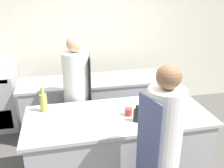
{
  "coord_description": "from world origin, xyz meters",
  "views": [
    {
      "loc": [
        -0.62,
        -2.49,
        2.31
      ],
      "look_at": [
        0.0,
        0.35,
        1.15
      ],
      "focal_mm": 40.0,
      "sensor_mm": 36.0,
      "label": 1
    }
  ],
  "objects_px": {
    "chef_at_prep_near": "(161,155)",
    "bottle_wine": "(175,107)",
    "bottle_olive_oil": "(43,102)",
    "cup": "(128,112)",
    "bowl_mixing_large": "(174,118)",
    "chef_at_stove": "(78,98)",
    "bowl_prep_small": "(149,107)",
    "bottle_vinegar": "(137,115)"
  },
  "relations": [
    {
      "from": "chef_at_prep_near",
      "to": "bottle_wine",
      "type": "distance_m",
      "value": 0.81
    },
    {
      "from": "bottle_olive_oil",
      "to": "cup",
      "type": "xyz_separation_m",
      "value": [
        0.96,
        -0.31,
        -0.08
      ]
    },
    {
      "from": "bowl_mixing_large",
      "to": "chef_at_prep_near",
      "type": "bearing_deg",
      "value": -125.27
    },
    {
      "from": "chef_at_stove",
      "to": "bowl_prep_small",
      "type": "relative_size",
      "value": 10.74
    },
    {
      "from": "bottle_olive_oil",
      "to": "chef_at_stove",
      "type": "bearing_deg",
      "value": 42.32
    },
    {
      "from": "chef_at_stove",
      "to": "bowl_mixing_large",
      "type": "xyz_separation_m",
      "value": [
        0.98,
        -0.94,
        0.08
      ]
    },
    {
      "from": "bottle_vinegar",
      "to": "bottle_wine",
      "type": "height_order",
      "value": "bottle_wine"
    },
    {
      "from": "bowl_mixing_large",
      "to": "cup",
      "type": "xyz_separation_m",
      "value": [
        -0.46,
        0.23,
        0.0
      ]
    },
    {
      "from": "chef_at_prep_near",
      "to": "bottle_wine",
      "type": "xyz_separation_m",
      "value": [
        0.44,
        0.67,
        0.11
      ]
    },
    {
      "from": "chef_at_prep_near",
      "to": "cup",
      "type": "xyz_separation_m",
      "value": [
        -0.1,
        0.73,
        0.07
      ]
    },
    {
      "from": "chef_at_prep_near",
      "to": "bottle_vinegar",
      "type": "distance_m",
      "value": 0.59
    },
    {
      "from": "chef_at_stove",
      "to": "bottle_wine",
      "type": "xyz_separation_m",
      "value": [
        1.07,
        -0.77,
        0.12
      ]
    },
    {
      "from": "chef_at_stove",
      "to": "bottle_wine",
      "type": "height_order",
      "value": "chef_at_stove"
    },
    {
      "from": "chef_at_prep_near",
      "to": "bowl_prep_small",
      "type": "distance_m",
      "value": 0.83
    },
    {
      "from": "bottle_vinegar",
      "to": "chef_at_prep_near",
      "type": "bearing_deg",
      "value": -84.69
    },
    {
      "from": "chef_at_prep_near",
      "to": "bowl_prep_small",
      "type": "relative_size",
      "value": 10.83
    },
    {
      "from": "bottle_wine",
      "to": "cup",
      "type": "xyz_separation_m",
      "value": [
        -0.54,
        0.06,
        -0.04
      ]
    },
    {
      "from": "chef_at_stove",
      "to": "bottle_olive_oil",
      "type": "height_order",
      "value": "chef_at_stove"
    },
    {
      "from": "chef_at_stove",
      "to": "bottle_wine",
      "type": "relative_size",
      "value": 8.57
    },
    {
      "from": "chef_at_prep_near",
      "to": "bowl_mixing_large",
      "type": "height_order",
      "value": "chef_at_prep_near"
    },
    {
      "from": "bottle_olive_oil",
      "to": "bowl_mixing_large",
      "type": "distance_m",
      "value": 1.52
    },
    {
      "from": "chef_at_prep_near",
      "to": "bowl_mixing_large",
      "type": "relative_size",
      "value": 6.55
    },
    {
      "from": "bottle_olive_oil",
      "to": "bottle_vinegar",
      "type": "bearing_deg",
      "value": -24.72
    },
    {
      "from": "bottle_vinegar",
      "to": "bowl_mixing_large",
      "type": "bearing_deg",
      "value": -11.78
    },
    {
      "from": "chef_at_prep_near",
      "to": "bottle_wine",
      "type": "bearing_deg",
      "value": -49.72
    },
    {
      "from": "bottle_olive_oil",
      "to": "bowl_prep_small",
      "type": "relative_size",
      "value": 1.91
    },
    {
      "from": "bottle_vinegar",
      "to": "bowl_prep_small",
      "type": "xyz_separation_m",
      "value": [
        0.23,
        0.23,
        -0.04
      ]
    },
    {
      "from": "bottle_olive_oil",
      "to": "cup",
      "type": "relative_size",
      "value": 3.44
    },
    {
      "from": "bottle_wine",
      "to": "bowl_mixing_large",
      "type": "relative_size",
      "value": 0.76
    },
    {
      "from": "chef_at_stove",
      "to": "bottle_vinegar",
      "type": "xyz_separation_m",
      "value": [
        0.58,
        -0.86,
        0.12
      ]
    },
    {
      "from": "bottle_olive_oil",
      "to": "cup",
      "type": "bearing_deg",
      "value": -18.19
    },
    {
      "from": "bowl_mixing_large",
      "to": "bottle_olive_oil",
      "type": "bearing_deg",
      "value": 158.78
    },
    {
      "from": "bottle_wine",
      "to": "chef_at_prep_near",
      "type": "bearing_deg",
      "value": -123.2
    },
    {
      "from": "chef_at_prep_near",
      "to": "cup",
      "type": "bearing_deg",
      "value": -8.41
    },
    {
      "from": "chef_at_stove",
      "to": "bowl_mixing_large",
      "type": "height_order",
      "value": "chef_at_stove"
    },
    {
      "from": "chef_at_stove",
      "to": "bottle_vinegar",
      "type": "height_order",
      "value": "chef_at_stove"
    },
    {
      "from": "bottle_vinegar",
      "to": "bowl_mixing_large",
      "type": "height_order",
      "value": "bottle_vinegar"
    },
    {
      "from": "bowl_mixing_large",
      "to": "bowl_prep_small",
      "type": "distance_m",
      "value": 0.36
    },
    {
      "from": "chef_at_stove",
      "to": "bottle_wine",
      "type": "bearing_deg",
      "value": 60.4
    },
    {
      "from": "bottle_wine",
      "to": "cup",
      "type": "height_order",
      "value": "bottle_wine"
    },
    {
      "from": "bowl_prep_small",
      "to": "cup",
      "type": "bearing_deg",
      "value": -164.62
    },
    {
      "from": "bottle_vinegar",
      "to": "bottle_wine",
      "type": "distance_m",
      "value": 0.5
    }
  ]
}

